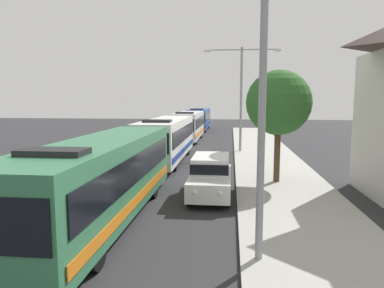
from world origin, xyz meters
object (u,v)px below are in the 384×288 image
Objects in this scene: bus_fourth_in_line at (199,118)px; bus_second_in_line at (167,138)px; bus_middle at (189,125)px; streetlamp_near at (263,74)px; roadside_tree at (279,103)px; bus_lead at (104,177)px; streetlamp_mid at (241,88)px; white_suv at (211,174)px.

bus_second_in_line is at bearing -90.00° from bus_fourth_in_line.
bus_middle is 1.32× the size of streetlamp_near.
roadside_tree is at bearing 80.18° from streetlamp_near.
bus_lead is 7.00m from streetlamp_near.
bus_second_in_line is 1.07× the size of bus_middle.
roadside_tree is (7.03, -19.51, 2.60)m from bus_middle.
streetlamp_mid is 1.46× the size of roadside_tree.
bus_second_in_line is at bearing 112.05° from white_suv.
bus_lead is 1.03× the size of bus_fourth_in_line.
bus_fourth_in_line is 2.01× the size of roadside_tree.
roadside_tree is at bearing 43.18° from bus_lead.
roadside_tree reaches higher than white_suv.
streetlamp_mid is (0.00, 20.63, 0.26)m from streetlamp_near.
streetlamp_mid is at bearing 41.75° from bus_second_in_line.
bus_middle is 1.82× the size of roadside_tree.
bus_second_in_line is (-0.00, 12.98, -0.00)m from bus_lead.
bus_fourth_in_line is 42.53m from streetlamp_near.
roadside_tree is (7.03, 6.60, 2.60)m from bus_lead.
streetlamp_mid reaches higher than bus_fourth_in_line.
bus_middle and bus_fourth_in_line have the same top height.
streetlamp_near reaches higher than bus_second_in_line.
bus_second_in_line and bus_middle have the same top height.
streetlamp_mid reaches higher than bus_middle.
bus_lead is 9.99m from roadside_tree.
white_suv is 0.56× the size of streetlamp_mid.
bus_fourth_in_line is at bearing 90.00° from bus_middle.
bus_lead is 2.06× the size of roadside_tree.
bus_lead is at bearing -90.00° from bus_middle.
streetlamp_mid is at bearing 83.05° from white_suv.
bus_lead is at bearing -133.87° from white_suv.
streetlamp_mid reaches higher than roadside_tree.
streetlamp_mid is at bearing -57.01° from bus_middle.
bus_middle is at bearing 90.00° from bus_lead.
bus_middle is 0.91× the size of bus_fourth_in_line.
bus_second_in_line is 13.13m from bus_middle.
bus_lead is at bearing 152.33° from streetlamp_near.
bus_lead reaches higher than white_suv.
roadside_tree is (3.33, 2.75, 3.26)m from white_suv.
streetlamp_near is (5.40, -42.05, 3.44)m from bus_fourth_in_line.
bus_lead is at bearing -90.00° from bus_fourth_in_line.
bus_lead is 2.50× the size of white_suv.
bus_middle is 22.58m from white_suv.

